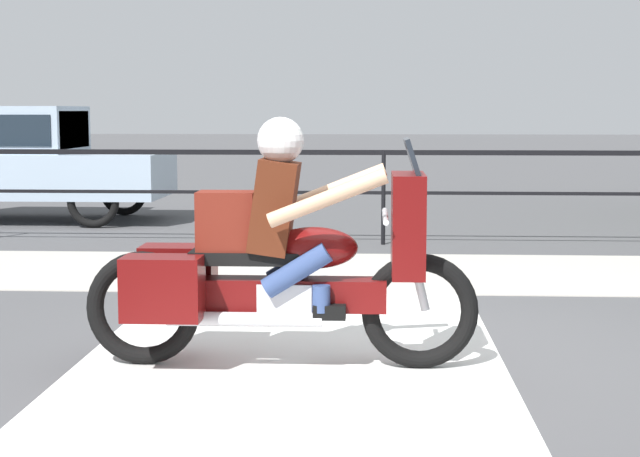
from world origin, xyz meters
The scene contains 6 objects.
ground_plane centered at (0.00, 0.00, 0.00)m, with size 120.00×120.00×0.00m, color #4C4C4F.
sidewalk_band centered at (0.00, 3.40, 0.01)m, with size 44.00×2.40×0.01m, color #B7B2A8.
crosswalk_band centered at (-0.64, -0.20, 0.00)m, with size 2.73×6.00×0.01m, color silver.
fence_railing centered at (0.00, 5.44, 0.90)m, with size 36.00×0.05×1.14m.
motorcycle centered at (-0.72, -0.26, 0.69)m, with size 2.48×0.76×1.57m.
parked_car centered at (-5.42, 7.73, 0.95)m, with size 4.35×1.79×1.67m.
Camera 1 is at (-0.12, -6.29, 1.61)m, focal length 55.00 mm.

